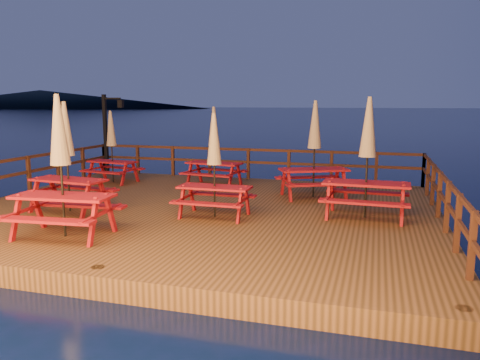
{
  "coord_description": "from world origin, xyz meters",
  "views": [
    {
      "loc": [
        4.38,
        -11.08,
        3.12
      ],
      "look_at": [
        0.94,
        0.6,
        1.08
      ],
      "focal_mm": 35.0,
      "sensor_mm": 36.0,
      "label": 1
    }
  ],
  "objects_px": {
    "lamp_post": "(109,127)",
    "picnic_table_0": "(367,156)",
    "picnic_table_1": "(61,164)",
    "picnic_table_2": "(314,148)"
  },
  "relations": [
    {
      "from": "lamp_post",
      "to": "picnic_table_1",
      "type": "relative_size",
      "value": 1.04
    },
    {
      "from": "picnic_table_1",
      "to": "picnic_table_2",
      "type": "distance_m",
      "value": 6.96
    },
    {
      "from": "lamp_post",
      "to": "picnic_table_2",
      "type": "distance_m",
      "value": 8.39
    },
    {
      "from": "picnic_table_1",
      "to": "picnic_table_2",
      "type": "relative_size",
      "value": 1.04
    },
    {
      "from": "lamp_post",
      "to": "picnic_table_2",
      "type": "bearing_deg",
      "value": -16.01
    },
    {
      "from": "lamp_post",
      "to": "picnic_table_2",
      "type": "relative_size",
      "value": 1.09
    },
    {
      "from": "lamp_post",
      "to": "picnic_table_0",
      "type": "bearing_deg",
      "value": -24.71
    },
    {
      "from": "lamp_post",
      "to": "picnic_table_0",
      "type": "distance_m",
      "value": 10.53
    },
    {
      "from": "lamp_post",
      "to": "picnic_table_1",
      "type": "height_order",
      "value": "lamp_post"
    },
    {
      "from": "picnic_table_0",
      "to": "picnic_table_2",
      "type": "distance_m",
      "value": 2.57
    }
  ]
}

